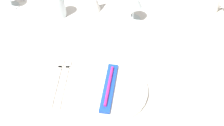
{
  "coord_description": "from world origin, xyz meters",
  "views": [
    {
      "loc": [
        0.05,
        -0.82,
        1.52
      ],
      "look_at": [
        -0.01,
        -0.13,
        0.76
      ],
      "focal_mm": 43.64,
      "sensor_mm": 36.0,
      "label": 1
    }
  ],
  "objects": [
    {
      "name": "dining_table",
      "position": [
        0.0,
        0.0,
        0.66
      ],
      "size": [
        1.8,
        1.11,
        0.74
      ],
      "color": "white",
      "rests_on": "ground"
    },
    {
      "name": "dinner_plate",
      "position": [
        -0.01,
        -0.25,
        0.75
      ],
      "size": [
        0.27,
        0.27,
        0.02
      ],
      "primitive_type": "cylinder",
      "color": "white",
      "rests_on": "dining_table"
    },
    {
      "name": "toothbrush_package",
      "position": [
        -0.01,
        -0.25,
        0.77
      ],
      "size": [
        0.05,
        0.21,
        0.02
      ],
      "color": "blue",
      "rests_on": "dinner_plate"
    },
    {
      "name": "fork_outer",
      "position": [
        -0.18,
        -0.22,
        0.74
      ],
      "size": [
        0.02,
        0.23,
        0.0
      ],
      "color": "beige",
      "rests_on": "dining_table"
    },
    {
      "name": "fork_inner",
      "position": [
        -0.21,
        -0.22,
        0.74
      ],
      "size": [
        0.02,
        0.23,
        0.0
      ],
      "color": "beige",
      "rests_on": "dining_table"
    },
    {
      "name": "dinner_knife",
      "position": [
        0.15,
        -0.24,
        0.74
      ],
      "size": [
        0.02,
        0.23,
        0.0
      ],
      "color": "beige",
      "rests_on": "dining_table"
    },
    {
      "name": "spoon_soup",
      "position": [
        0.18,
        -0.2,
        0.74
      ],
      "size": [
        0.03,
        0.22,
        0.01
      ],
      "color": "beige",
      "rests_on": "dining_table"
    },
    {
      "name": "spoon_dessert",
      "position": [
        0.22,
        -0.21,
        0.74
      ],
      "size": [
        0.03,
        0.23,
        0.01
      ],
      "color": "beige",
      "rests_on": "dining_table"
    },
    {
      "name": "spoon_tea",
      "position": [
        0.24,
        -0.21,
        0.74
      ],
      "size": [
        0.03,
        0.21,
        0.01
      ],
      "color": "beige",
      "rests_on": "dining_table"
    },
    {
      "name": "saucer_left",
      "position": [
        0.41,
        0.26,
        0.74
      ],
      "size": [
        0.13,
        0.13,
        0.01
      ],
      "primitive_type": "cylinder",
      "color": "white",
      "rests_on": "dining_table"
    },
    {
      "name": "coffee_cup_left",
      "position": [
        0.42,
        0.26,
        0.79
      ],
      "size": [
        0.1,
        0.07,
        0.07
      ],
      "color": "white",
      "rests_on": "saucer_left"
    },
    {
      "name": "wine_glass_left",
      "position": [
        0.06,
        0.17,
        0.84
      ],
      "size": [
        0.08,
        0.08,
        0.14
      ],
      "color": "silver",
      "rests_on": "dining_table"
    },
    {
      "name": "drink_tumbler",
      "position": [
        -0.28,
        0.17,
        0.79
      ],
      "size": [
        0.07,
        0.07,
        0.11
      ],
      "color": "silver",
      "rests_on": "dining_table"
    }
  ]
}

